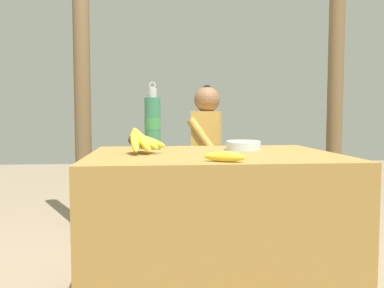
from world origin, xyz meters
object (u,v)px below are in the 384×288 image
object	(u,v)px
support_post_far	(335,82)
serving_bowl	(243,145)
loose_banana_front	(224,157)
wooden_bench	(219,187)
support_post_near	(82,80)
banana_bunch_ripe	(141,140)
water_bottle	(153,122)
banana_bunch_green	(283,169)
seated_vendor	(201,149)

from	to	relation	value
support_post_far	serving_bowl	bearing A→B (deg)	-129.63
loose_banana_front	support_post_far	bearing A→B (deg)	55.03
wooden_bench	support_post_near	world-z (taller)	support_post_near
banana_bunch_ripe	loose_banana_front	xyz separation A→B (m)	(0.33, -0.37, -0.04)
support_post_near	serving_bowl	bearing A→B (deg)	-52.53
water_bottle	banana_bunch_green	size ratio (longest dim) A/B	1.32
loose_banana_front	wooden_bench	size ratio (longest dim) A/B	0.10
support_post_near	wooden_bench	bearing A→B (deg)	-16.79
banana_bunch_ripe	wooden_bench	size ratio (longest dim) A/B	0.16
serving_bowl	seated_vendor	xyz separation A→B (m)	(-0.10, 1.00, -0.11)
loose_banana_front	support_post_near	world-z (taller)	support_post_near
serving_bowl	seated_vendor	world-z (taller)	seated_vendor
serving_bowl	loose_banana_front	world-z (taller)	serving_bowl
water_bottle	support_post_near	distance (m)	1.43
serving_bowl	wooden_bench	xyz separation A→B (m)	(0.04, 1.02, -0.40)
banana_bunch_ripe	loose_banana_front	world-z (taller)	banana_bunch_ripe
serving_bowl	wooden_bench	world-z (taller)	serving_bowl
serving_bowl	support_post_near	distance (m)	1.75
serving_bowl	water_bottle	size ratio (longest dim) A/B	0.51
water_bottle	wooden_bench	distance (m)	1.20
loose_banana_front	support_post_near	bearing A→B (deg)	114.14
serving_bowl	water_bottle	distance (m)	0.49
support_post_far	loose_banana_front	bearing A→B (deg)	-124.97
loose_banana_front	banana_bunch_green	distance (m)	1.74
water_bottle	support_post_far	world-z (taller)	support_post_far
support_post_near	support_post_far	distance (m)	2.15
banana_bunch_ripe	water_bottle	xyz separation A→B (m)	(0.05, 0.22, 0.08)
banana_bunch_ripe	banana_bunch_green	world-z (taller)	banana_bunch_ripe
serving_bowl	loose_banana_front	size ratio (longest dim) A/B	1.09
banana_bunch_ripe	water_bottle	size ratio (longest dim) A/B	0.79
support_post_near	water_bottle	bearing A→B (deg)	-66.02
water_bottle	banana_bunch_green	xyz separation A→B (m)	(1.02, 0.95, -0.39)
serving_bowl	water_bottle	bearing A→B (deg)	171.03
water_bottle	support_post_far	xyz separation A→B (m)	(1.58, 1.27, 0.32)
wooden_bench	support_post_far	distance (m)	1.40
water_bottle	seated_vendor	distance (m)	1.02
water_bottle	loose_banana_front	xyz separation A→B (m)	(0.27, -0.60, -0.12)
seated_vendor	support_post_near	distance (m)	1.14
banana_bunch_green	support_post_near	world-z (taller)	support_post_near
banana_bunch_green	support_post_near	bearing A→B (deg)	168.39
wooden_bench	serving_bowl	bearing A→B (deg)	-92.33
serving_bowl	support_post_far	size ratio (longest dim) A/B	0.07
seated_vendor	banana_bunch_green	distance (m)	0.67
banana_bunch_ripe	serving_bowl	xyz separation A→B (m)	(0.52, 0.15, -0.04)
banana_bunch_ripe	banana_bunch_green	xyz separation A→B (m)	(1.07, 1.17, -0.31)
serving_bowl	banana_bunch_green	distance (m)	1.19
banana_bunch_green	support_post_far	bearing A→B (deg)	29.88
banana_bunch_ripe	support_post_far	distance (m)	2.25
wooden_bench	support_post_far	world-z (taller)	support_post_far
loose_banana_front	support_post_far	size ratio (longest dim) A/B	0.07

